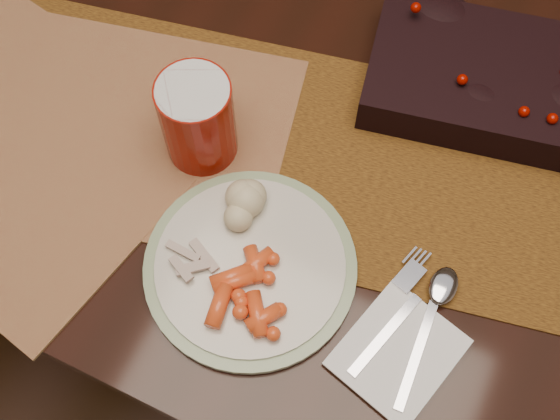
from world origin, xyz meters
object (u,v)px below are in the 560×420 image
at_px(centerpiece, 516,81).
at_px(red_cup, 198,120).
at_px(placemat_main, 128,126).
at_px(turkey_shreds, 186,260).
at_px(dinner_plate, 250,266).
at_px(mashed_potatoes, 252,210).
at_px(napkin, 398,352).
at_px(baby_carrots, 251,290).
at_px(dining_table, 346,203).

bearing_deg(centerpiece, red_cup, -144.28).
xyz_separation_m(placemat_main, turkey_shreds, (0.17, -0.14, 0.03)).
xyz_separation_m(centerpiece, dinner_plate, (-0.20, -0.37, -0.03)).
relative_size(mashed_potatoes, napkin, 0.60).
height_order(placemat_main, baby_carrots, baby_carrots).
bearing_deg(baby_carrots, dining_table, 88.40).
height_order(placemat_main, dinner_plate, dinner_plate).
xyz_separation_m(dinner_plate, red_cup, (-0.13, 0.13, 0.06)).
relative_size(centerpiece, turkey_shreds, 4.91).
bearing_deg(placemat_main, dining_table, 25.07).
xyz_separation_m(mashed_potatoes, napkin, (0.22, -0.07, -0.03)).
height_order(placemat_main, napkin, napkin).
bearing_deg(centerpiece, turkey_shreds, -124.45).
bearing_deg(turkey_shreds, napkin, 2.17).
distance_m(dining_table, red_cup, 0.50).
xyz_separation_m(baby_carrots, napkin, (0.18, 0.01, -0.02)).
bearing_deg(red_cup, mashed_potatoes, -33.30).
xyz_separation_m(dining_table, centerpiece, (0.18, 0.06, 0.42)).
xyz_separation_m(centerpiece, napkin, (-0.01, -0.39, -0.03)).
bearing_deg(baby_carrots, placemat_main, 150.51).
bearing_deg(centerpiece, baby_carrots, -115.10).
bearing_deg(red_cup, centerpiece, 35.72).
bearing_deg(baby_carrots, mashed_potatoes, 115.47).
bearing_deg(baby_carrots, napkin, 3.75).
bearing_deg(dining_table, red_cup, -130.48).
bearing_deg(turkey_shreds, centerpiece, 55.55).
bearing_deg(dining_table, centerpiece, 17.46).
bearing_deg(baby_carrots, red_cup, 133.40).
xyz_separation_m(dining_table, turkey_shreds, (-0.09, -0.34, 0.40)).
height_order(centerpiece, mashed_potatoes, centerpiece).
relative_size(napkin, red_cup, 1.06).
height_order(dining_table, baby_carrots, baby_carrots).
bearing_deg(turkey_shreds, red_cup, 112.11).
xyz_separation_m(centerpiece, baby_carrots, (-0.19, -0.40, -0.01)).
height_order(dining_table, napkin, napkin).
xyz_separation_m(placemat_main, red_cup, (0.10, 0.01, 0.06)).
bearing_deg(mashed_potatoes, centerpiece, 53.83).
xyz_separation_m(centerpiece, red_cup, (-0.33, -0.24, 0.03)).
bearing_deg(dining_table, baby_carrots, -91.60).
xyz_separation_m(placemat_main, baby_carrots, (0.25, -0.14, 0.03)).
relative_size(centerpiece, baby_carrots, 3.44).
bearing_deg(baby_carrots, turkey_shreds, 178.84).
bearing_deg(red_cup, dinner_plate, -43.75).
bearing_deg(mashed_potatoes, placemat_main, 165.07).
bearing_deg(dinner_plate, baby_carrots, -60.92).
height_order(mashed_potatoes, napkin, mashed_potatoes).
height_order(dining_table, dinner_plate, dinner_plate).
height_order(dinner_plate, mashed_potatoes, mashed_potatoes).
distance_m(dinner_plate, napkin, 0.20).
xyz_separation_m(dinner_plate, baby_carrots, (0.02, -0.03, 0.02)).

